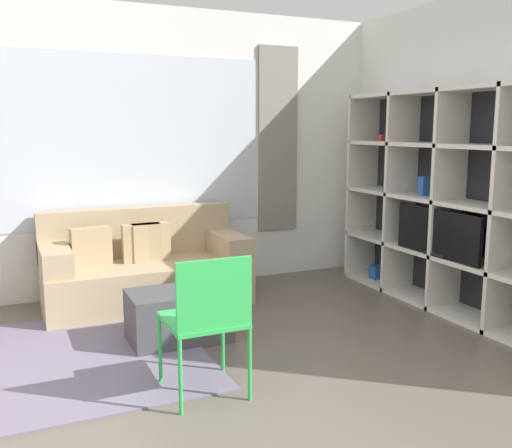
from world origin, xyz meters
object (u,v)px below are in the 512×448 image
at_px(shelving_unit, 451,203).
at_px(folding_chair, 208,313).
at_px(couch_main, 144,269).
at_px(ottoman, 179,315).

xyz_separation_m(shelving_unit, folding_chair, (-2.49, -0.76, -0.42)).
height_order(shelving_unit, folding_chair, shelving_unit).
distance_m(shelving_unit, couch_main, 2.77).
height_order(shelving_unit, ottoman, shelving_unit).
bearing_deg(couch_main, shelving_unit, -27.43).
height_order(couch_main, folding_chair, folding_chair).
relative_size(shelving_unit, ottoman, 3.56).
height_order(shelving_unit, couch_main, shelving_unit).
bearing_deg(folding_chair, ottoman, -96.30).
xyz_separation_m(shelving_unit, ottoman, (-2.39, 0.20, -0.75)).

